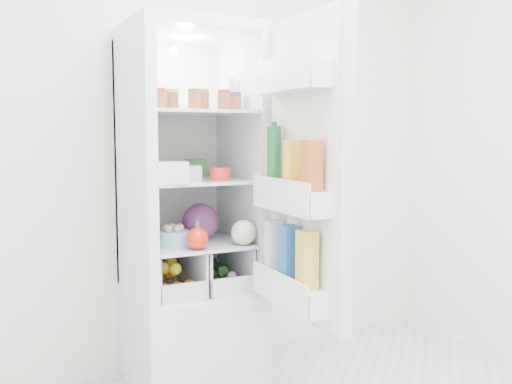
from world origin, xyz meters
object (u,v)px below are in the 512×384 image
refrigerator (188,255)px  red_cabbage (201,222)px  mushroom_bowl (173,238)px  fridge_door (303,177)px

refrigerator → red_cabbage: (0.05, -0.05, 0.17)m
refrigerator → mushroom_bowl: bearing=-132.4°
fridge_door → mushroom_bowl: bearing=41.3°
red_cabbage → fridge_door: (0.24, -0.59, 0.25)m
mushroom_bowl → fridge_door: bearing=-51.2°
refrigerator → fridge_door: bearing=-65.7°
red_cabbage → fridge_door: 0.68m
fridge_door → refrigerator: bearing=26.7°
red_cabbage → mushroom_bowl: bearing=-155.3°
refrigerator → mushroom_bowl: size_ratio=11.70×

